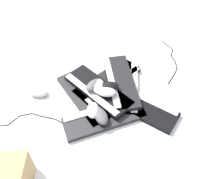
% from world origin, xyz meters
% --- Properties ---
extents(ground_plane, '(3.20, 3.20, 0.00)m').
position_xyz_m(ground_plane, '(0.00, 0.00, 0.00)').
color(ground_plane, silver).
extents(keyboard_0, '(0.46, 0.24, 0.03)m').
position_xyz_m(keyboard_0, '(0.12, -0.08, 0.01)').
color(keyboard_0, black).
rests_on(keyboard_0, ground).
extents(keyboard_1, '(0.27, 0.46, 0.03)m').
position_xyz_m(keyboard_1, '(-0.00, 0.04, 0.01)').
color(keyboard_1, '#232326').
rests_on(keyboard_1, ground).
extents(keyboard_2, '(0.33, 0.46, 0.03)m').
position_xyz_m(keyboard_2, '(-0.12, 0.04, 0.01)').
color(keyboard_2, black).
rests_on(keyboard_2, ground).
extents(keyboard_3, '(0.45, 0.38, 0.03)m').
position_xyz_m(keyboard_3, '(-0.19, -0.12, 0.01)').
color(keyboard_3, '#232326').
rests_on(keyboard_3, ground).
extents(keyboard_4, '(0.43, 0.40, 0.03)m').
position_xyz_m(keyboard_4, '(-0.04, -0.22, 0.01)').
color(keyboard_4, '#232326').
rests_on(keyboard_4, ground).
extents(keyboard_5, '(0.46, 0.32, 0.03)m').
position_xyz_m(keyboard_5, '(-0.13, -0.07, 0.04)').
color(keyboard_5, black).
rests_on(keyboard_5, keyboard_3).
extents(keyboard_6, '(0.35, 0.46, 0.03)m').
position_xyz_m(keyboard_6, '(-0.04, 0.04, 0.04)').
color(keyboard_6, black).
rests_on(keyboard_6, keyboard_1).
extents(mouse_0, '(0.12, 0.13, 0.04)m').
position_xyz_m(mouse_0, '(-0.04, -0.25, 0.05)').
color(mouse_0, '#4C4C51').
rests_on(mouse_0, keyboard_4).
extents(mouse_1, '(0.13, 0.11, 0.04)m').
position_xyz_m(mouse_1, '(-0.07, -0.05, 0.08)').
color(mouse_1, black).
rests_on(mouse_1, keyboard_5).
extents(mouse_2, '(0.10, 0.13, 0.04)m').
position_xyz_m(mouse_2, '(-0.13, -0.07, 0.08)').
color(mouse_2, silver).
rests_on(mouse_2, keyboard_5).
extents(mouse_3, '(0.09, 0.12, 0.04)m').
position_xyz_m(mouse_3, '(-0.15, -0.08, 0.08)').
color(mouse_3, '#4C4C51').
rests_on(mouse_3, keyboard_5).
extents(mouse_4, '(0.12, 0.09, 0.04)m').
position_xyz_m(mouse_4, '(-0.07, -0.10, 0.08)').
color(mouse_4, silver).
rests_on(mouse_4, keyboard_5).
extents(mouse_5, '(0.13, 0.10, 0.04)m').
position_xyz_m(mouse_5, '(-0.46, -0.19, 0.02)').
color(mouse_5, '#B7B7BC').
rests_on(mouse_5, ground).
extents(mouse_6, '(0.10, 0.13, 0.04)m').
position_xyz_m(mouse_6, '(-0.10, -0.22, 0.05)').
color(mouse_6, '#B7B7BC').
rests_on(mouse_6, keyboard_4).
extents(cable_0, '(0.16, 0.42, 0.01)m').
position_xyz_m(cable_0, '(0.21, 0.39, 0.00)').
color(cable_0, black).
rests_on(cable_0, ground).
extents(cable_1, '(0.71, 0.21, 0.01)m').
position_xyz_m(cable_1, '(-0.59, -0.37, 0.00)').
color(cable_1, black).
rests_on(cable_1, ground).
extents(cardboard_box, '(0.27, 0.24, 0.16)m').
position_xyz_m(cardboard_box, '(-0.30, -0.71, 0.08)').
color(cardboard_box, tan).
rests_on(cardboard_box, ground).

